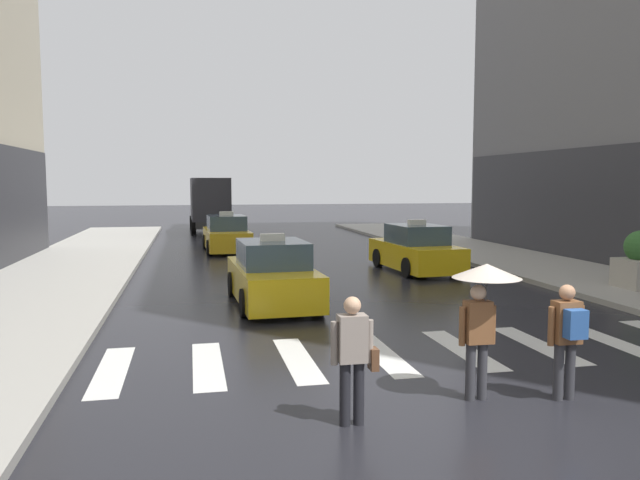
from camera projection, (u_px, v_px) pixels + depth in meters
The scene contains 10 objects.
ground_plane at pixel (506, 412), 8.22m from camera, with size 160.00×160.00×0.00m, color black.
crosswalk_markings at pixel (423, 352), 11.14m from camera, with size 11.30×2.80×0.01m.
taxi_lead at pixel (272, 276), 15.45m from camera, with size 2.05×4.60×1.80m.
taxi_second at pixel (415, 250), 21.28m from camera, with size 2.12×4.63×1.80m.
taxi_third at pixel (226, 235), 27.39m from camera, with size 2.06×4.60×1.80m.
box_truck at pixel (209, 203), 37.84m from camera, with size 2.38×7.57×3.35m.
pedestrian_with_umbrella at pixel (483, 294), 8.56m from camera, with size 0.96×0.96×1.94m.
pedestrian_with_backpack at pixel (567, 333), 8.56m from camera, with size 0.55×0.43×1.65m.
pedestrian_with_handbag at pixel (353, 353), 7.70m from camera, with size 0.60×0.24×1.65m.
planter_near_corner at pixel (640, 262), 17.04m from camera, with size 1.10×1.10×1.60m.
Camera 1 is at (-4.10, -7.28, 3.06)m, focal length 34.41 mm.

